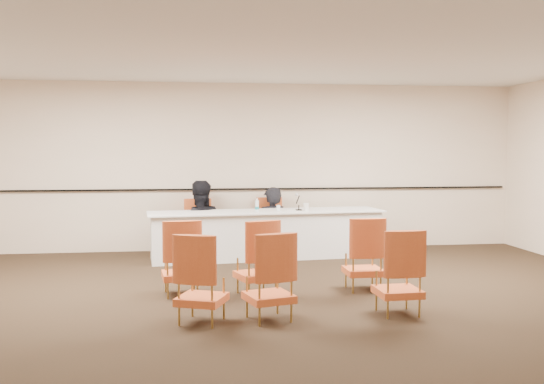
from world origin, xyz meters
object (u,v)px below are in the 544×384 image
Objects in this scene: panel_table at (267,234)px; panelist_second_chair at (199,227)px; microphone at (299,202)px; aud_chair_front_mid at (256,257)px; drinking_glass at (278,208)px; aud_chair_front_left at (181,257)px; coffee_cup at (306,207)px; aud_chair_front_right at (363,254)px; panelist_main at (272,234)px; aud_chair_back_left at (202,278)px; water_bottle at (257,205)px; aud_chair_back_mid at (269,276)px; aud_chair_back_right at (398,271)px; panelist_main_chair at (272,225)px; panelist_second at (199,231)px.

panel_table is 4.13× the size of panelist_second_chair.
aud_chair_front_mid is (-0.99, -2.59, -0.46)m from microphone.
drinking_glass is (0.20, -0.03, 0.44)m from panel_table.
aud_chair_front_left reaches higher than panel_table.
aud_chair_front_mid reaches higher than coffee_cup.
panel_table is at bearing 110.59° from aud_chair_front_right.
panelist_main is (0.16, 0.59, -0.09)m from panel_table.
aud_chair_front_left and aud_chair_back_left have the same top height.
panel_table is at bearing 95.04° from aud_chair_back_left.
aud_chair_back_mid is (-0.25, -3.62, -0.42)m from water_bottle.
drinking_glass is at bearing 64.67° from aud_chair_back_mid.
panelist_second_chair is 1.00× the size of aud_chair_back_right.
coffee_cup is at bearing -61.04° from panelist_main_chair.
aud_chair_back_right is at bearing 110.61° from panelist_second.
aud_chair_front_right is 1.16m from aud_chair_back_right.
coffee_cup is 0.14× the size of aud_chair_front_left.
water_bottle reaches higher than aud_chair_back_mid.
drinking_glass is (1.31, -0.51, 0.43)m from panelist_second.
panelist_second is 1.85× the size of aud_chair_front_left.
aud_chair_back_right is at bearing -54.58° from aud_chair_front_mid.
microphone reaches higher than aud_chair_front_mid.
water_bottle is at bearing 142.04° from panelist_second.
panelist_main is 16.84× the size of drinking_glass.
water_bottle reaches higher than coffee_cup.
drinking_glass is 0.11× the size of aud_chair_back_mid.
panelist_second_chair is 4.25m from aud_chair_back_mid.
panelist_main is 1.77× the size of panelist_second_chair.
water_bottle is (-0.33, -0.70, 0.59)m from panelist_main.
aud_chair_front_right is at bearing -73.02° from drinking_glass.
aud_chair_back_right is (0.36, -3.55, -0.38)m from coffee_cup.
panelist_second_chair is 1.00× the size of aud_chair_front_mid.
panelist_main reaches higher than aud_chair_back_right.
panelist_main_chair reaches higher than drinking_glass.
drinking_glass is 2.61m from aud_chair_front_right.
aud_chair_front_left is at bearing 178.82° from aud_chair_front_right.
aud_chair_back_mid is at bearing -101.95° from panel_table.
panelist_main is at bearing 124.40° from coffee_cup.
aud_chair_front_mid is at bearing -113.70° from coffee_cup.
aud_chair_front_mid and aud_chair_back_mid have the same top height.
panel_table is 1.22m from panelist_second_chair.
aud_chair_front_right is (2.07, -2.98, 0.00)m from panelist_second_chair.
panelist_second_chair and aud_chair_back_right have the same top height.
microphone is (0.55, -0.01, 0.54)m from panel_table.
panel_table is 0.81m from coffee_cup.
water_bottle reaches higher than panelist_second_chair.
aud_chair_front_mid is (-0.60, -3.20, 0.00)m from panelist_main_chair.
aud_chair_back_mid is at bearing -138.72° from aud_chair_front_right.
aud_chair_front_left is at bearing 150.89° from aud_chair_back_right.
panelist_main is at bearing 56.87° from aud_chair_front_left.
aud_chair_front_left is 1.28m from aud_chair_back_left.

